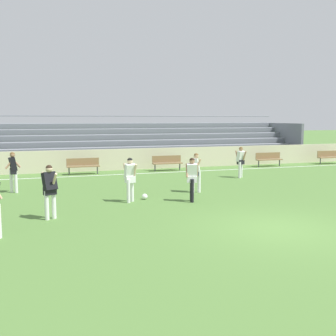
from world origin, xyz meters
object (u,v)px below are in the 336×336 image
at_px(bench_near_bin, 329,156).
at_px(player_white_trailing_run, 196,169).
at_px(bench_centre_sideline, 269,158).
at_px(player_white_overlapping, 192,176).
at_px(bleacher_stand, 147,142).
at_px(player_dark_wide_left, 13,168).
at_px(soccer_ball, 145,197).
at_px(player_dark_deep_cover, 50,187).
at_px(bench_near_wall_gap, 83,165).
at_px(player_white_wide_right, 130,176).
at_px(bench_far_left, 167,162).
at_px(player_white_challenging, 241,159).

distance_m(bench_near_bin, player_white_trailing_run, 14.68).
xyz_separation_m(bench_centre_sideline, player_white_overlapping, (-8.87, -8.84, 0.44)).
bearing_deg(bleacher_stand, bench_centre_sideline, -33.90).
distance_m(player_dark_wide_left, player_white_trailing_run, 7.69).
xyz_separation_m(player_dark_wide_left, soccer_ball, (4.88, -3.10, -0.92)).
height_order(player_white_overlapping, player_dark_deep_cover, player_dark_deep_cover).
height_order(bench_centre_sideline, player_dark_deep_cover, player_dark_deep_cover).
height_order(bench_near_wall_gap, player_white_wide_right, player_white_wide_right).
relative_size(bench_near_bin, player_white_overlapping, 1.08).
xyz_separation_m(player_white_wide_right, player_dark_deep_cover, (-2.92, -1.73, 0.02)).
xyz_separation_m(player_white_overlapping, player_dark_wide_left, (-6.46, 4.06, 0.04)).
distance_m(bench_near_wall_gap, player_white_wide_right, 8.26).
xyz_separation_m(player_white_wide_right, player_white_trailing_run, (3.07, 1.06, 0.00)).
xyz_separation_m(player_white_wide_right, player_dark_wide_left, (-4.24, 3.43, 0.04)).
bearing_deg(bleacher_stand, bench_far_left, -89.99).
bearing_deg(player_dark_deep_cover, player_white_trailing_run, 24.93).
height_order(bleacher_stand, player_white_wide_right, bleacher_stand).
relative_size(bench_centre_sideline, player_dark_deep_cover, 1.06).
xyz_separation_m(player_white_overlapping, player_white_trailing_run, (0.85, 1.69, 0.01)).
bearing_deg(player_dark_wide_left, bench_near_wall_gap, 54.56).
distance_m(bench_near_bin, player_dark_deep_cover, 21.28).
relative_size(player_white_overlapping, player_white_wide_right, 1.00).
height_order(player_white_challenging, player_white_trailing_run, player_white_trailing_run).
distance_m(player_white_wide_right, player_dark_wide_left, 5.46).
xyz_separation_m(bench_far_left, player_white_overlapping, (-1.89, -8.84, 0.44)).
relative_size(bleacher_stand, bench_near_bin, 12.66).
relative_size(player_white_overlapping, player_dark_deep_cover, 0.98).
bearing_deg(bench_centre_sideline, player_dark_deep_cover, -144.66).
bearing_deg(player_white_challenging, soccer_ball, -147.83).
distance_m(bench_far_left, player_white_challenging, 4.85).
height_order(player_white_trailing_run, soccer_ball, player_white_trailing_run).
distance_m(bench_centre_sideline, player_dark_deep_cover, 17.19).
height_order(player_dark_deep_cover, soccer_ball, player_dark_deep_cover).
distance_m(player_dark_deep_cover, player_white_challenging, 11.52).
bearing_deg(bench_near_bin, player_white_trailing_run, -150.83).
xyz_separation_m(bench_near_wall_gap, player_dark_wide_left, (-3.40, -4.78, 0.48)).
xyz_separation_m(bench_centre_sideline, player_white_challenging, (-4.18, -3.93, 0.43)).
xyz_separation_m(player_dark_deep_cover, player_white_challenging, (9.83, 6.00, -0.04)).
height_order(bleacher_stand, bench_centre_sideline, bleacher_stand).
relative_size(bench_centre_sideline, bench_far_left, 1.00).
distance_m(bench_far_left, player_dark_deep_cover, 12.19).
xyz_separation_m(bleacher_stand, player_dark_wide_left, (-8.36, -9.47, -0.43)).
height_order(bench_far_left, soccer_ball, bench_far_left).
bearing_deg(player_white_overlapping, player_white_challenging, 46.27).
distance_m(bench_centre_sideline, bench_far_left, 6.98).
height_order(bench_near_wall_gap, player_dark_deep_cover, player_dark_deep_cover).
xyz_separation_m(bench_near_wall_gap, player_white_wide_right, (0.84, -8.21, 0.45)).
xyz_separation_m(player_white_trailing_run, soccer_ball, (-2.43, -0.73, -0.88)).
bearing_deg(player_dark_wide_left, bench_far_left, 29.77).
xyz_separation_m(bench_centre_sideline, bench_far_left, (-6.98, 0.00, 0.00)).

